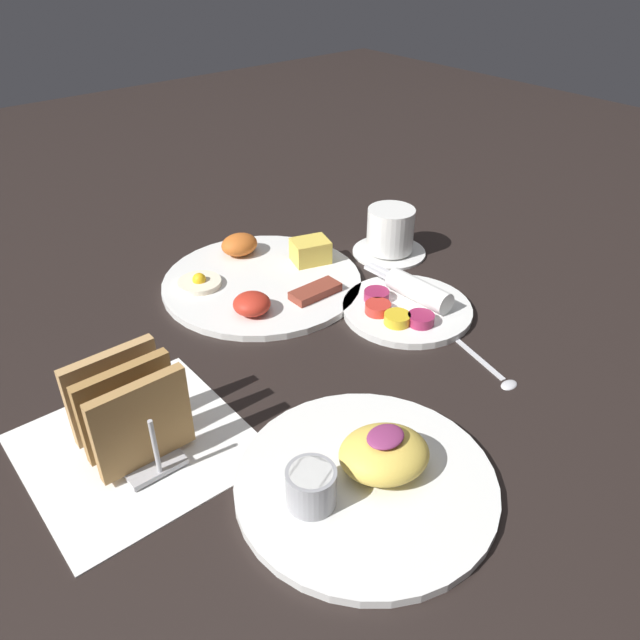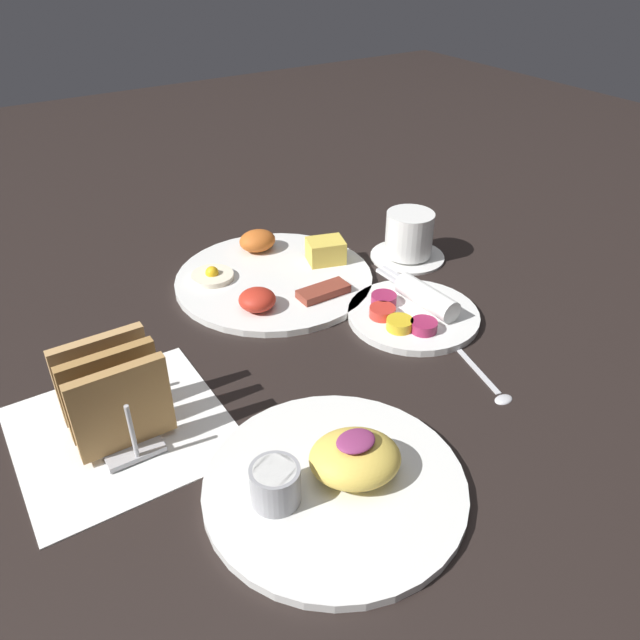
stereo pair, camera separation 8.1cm
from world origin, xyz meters
The scene contains 8 objects.
ground_plane centered at (0.00, 0.00, 0.00)m, with size 3.00×3.00×0.00m, color black.
napkin_flat centered at (-0.20, 0.02, 0.00)m, with size 0.22×0.22×0.00m.
plate_breakfast centered at (0.10, 0.22, 0.01)m, with size 0.30×0.30×0.05m.
plate_condiments centered at (0.21, 0.02, 0.01)m, with size 0.18×0.19×0.04m.
plate_foreground centered at (-0.05, -0.17, 0.01)m, with size 0.26×0.26×0.06m.
toast_rack centered at (-0.20, 0.02, 0.05)m, with size 0.10×0.12×0.10m.
coffee_cup centered at (0.31, 0.16, 0.04)m, with size 0.12×0.12×0.08m.
teaspoon centered at (0.19, -0.14, 0.00)m, with size 0.04×0.13×0.01m.
Camera 1 is at (-0.36, -0.47, 0.48)m, focal length 35.00 mm.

